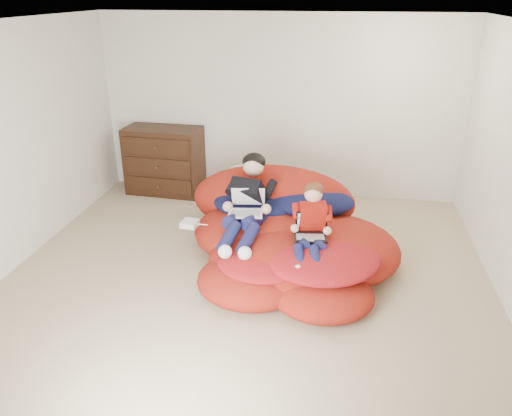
{
  "coord_description": "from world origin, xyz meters",
  "views": [
    {
      "loc": [
        0.85,
        -4.35,
        2.77
      ],
      "look_at": [
        0.06,
        0.27,
        0.7
      ],
      "focal_mm": 35.0,
      "sensor_mm": 36.0,
      "label": 1
    }
  ],
  "objects_px": {
    "beanbag_pile": "(286,236)",
    "laptop_black": "(311,229)",
    "laptop_white": "(247,206)",
    "dresser": "(164,161)",
    "older_boy": "(248,198)",
    "younger_boy": "(311,223)"
  },
  "relations": [
    {
      "from": "beanbag_pile",
      "to": "laptop_black",
      "type": "distance_m",
      "value": 0.55
    },
    {
      "from": "beanbag_pile",
      "to": "laptop_white",
      "type": "bearing_deg",
      "value": -168.26
    },
    {
      "from": "laptop_black",
      "to": "dresser",
      "type": "bearing_deg",
      "value": 137.77
    },
    {
      "from": "older_boy",
      "to": "younger_boy",
      "type": "height_order",
      "value": "older_boy"
    },
    {
      "from": "older_boy",
      "to": "beanbag_pile",
      "type": "bearing_deg",
      "value": -2.49
    },
    {
      "from": "older_boy",
      "to": "younger_boy",
      "type": "xyz_separation_m",
      "value": [
        0.71,
        -0.39,
        -0.06
      ]
    },
    {
      "from": "dresser",
      "to": "older_boy",
      "type": "distance_m",
      "value": 2.28
    },
    {
      "from": "older_boy",
      "to": "younger_boy",
      "type": "relative_size",
      "value": 1.52
    },
    {
      "from": "dresser",
      "to": "beanbag_pile",
      "type": "bearing_deg",
      "value": -40.35
    },
    {
      "from": "dresser",
      "to": "laptop_white",
      "type": "xyz_separation_m",
      "value": [
        1.55,
        -1.77,
        0.16
      ]
    },
    {
      "from": "dresser",
      "to": "laptop_black",
      "type": "height_order",
      "value": "dresser"
    },
    {
      "from": "dresser",
      "to": "younger_boy",
      "type": "xyz_separation_m",
      "value": [
        2.26,
        -2.04,
        0.14
      ]
    },
    {
      "from": "older_boy",
      "to": "laptop_white",
      "type": "relative_size",
      "value": 3.1
    },
    {
      "from": "older_boy",
      "to": "laptop_white",
      "type": "xyz_separation_m",
      "value": [
        0.0,
        -0.11,
        -0.05
      ]
    },
    {
      "from": "beanbag_pile",
      "to": "younger_boy",
      "type": "distance_m",
      "value": 0.58
    },
    {
      "from": "dresser",
      "to": "laptop_white",
      "type": "distance_m",
      "value": 2.35
    },
    {
      "from": "dresser",
      "to": "older_boy",
      "type": "height_order",
      "value": "older_boy"
    },
    {
      "from": "dresser",
      "to": "older_boy",
      "type": "xyz_separation_m",
      "value": [
        1.55,
        -1.66,
        0.2
      ]
    },
    {
      "from": "older_boy",
      "to": "laptop_white",
      "type": "distance_m",
      "value": 0.12
    },
    {
      "from": "younger_boy",
      "to": "laptop_black",
      "type": "relative_size",
      "value": 2.36
    },
    {
      "from": "older_boy",
      "to": "laptop_white",
      "type": "height_order",
      "value": "older_boy"
    },
    {
      "from": "dresser",
      "to": "beanbag_pile",
      "type": "relative_size",
      "value": 0.45
    }
  ]
}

